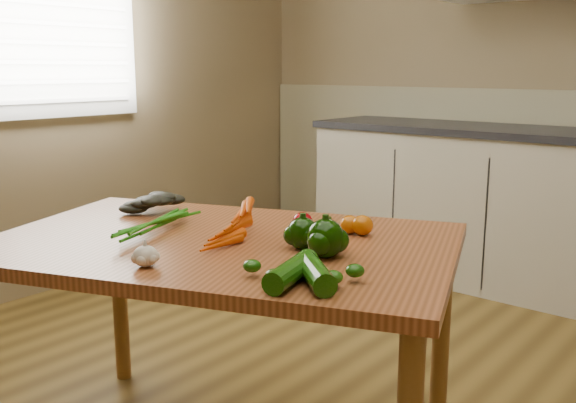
{
  "coord_description": "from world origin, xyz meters",
  "views": [
    {
      "loc": [
        1.21,
        -1.32,
        1.22
      ],
      "look_at": [
        -0.06,
        0.22,
        0.8
      ],
      "focal_mm": 40.0,
      "sensor_mm": 36.0,
      "label": 1
    }
  ],
  "objects_px": {
    "pepper_b": "(328,235)",
    "tomato_a": "(303,222)",
    "leafy_greens": "(151,199)",
    "zucchini_b": "(292,271)",
    "table": "(222,265)",
    "pepper_c": "(325,238)",
    "tomato_b": "(350,224)",
    "tomato_c": "(362,225)",
    "garlic_bulb": "(146,256)",
    "pepper_a": "(303,233)",
    "carrot_bunch": "(209,226)",
    "zucchini_a": "(315,273)"
  },
  "relations": [
    {
      "from": "pepper_c",
      "to": "tomato_b",
      "type": "height_order",
      "value": "pepper_c"
    },
    {
      "from": "table",
      "to": "carrot_bunch",
      "type": "distance_m",
      "value": 0.12
    },
    {
      "from": "carrot_bunch",
      "to": "pepper_c",
      "type": "bearing_deg",
      "value": -13.33
    },
    {
      "from": "table",
      "to": "pepper_c",
      "type": "relative_size",
      "value": 15.3
    },
    {
      "from": "tomato_c",
      "to": "garlic_bulb",
      "type": "bearing_deg",
      "value": -112.44
    },
    {
      "from": "pepper_c",
      "to": "tomato_c",
      "type": "xyz_separation_m",
      "value": [
        -0.05,
        0.26,
        -0.02
      ]
    },
    {
      "from": "leafy_greens",
      "to": "tomato_b",
      "type": "xyz_separation_m",
      "value": [
        0.7,
        0.2,
        -0.02
      ]
    },
    {
      "from": "pepper_b",
      "to": "tomato_a",
      "type": "bearing_deg",
      "value": 147.48
    },
    {
      "from": "carrot_bunch",
      "to": "pepper_a",
      "type": "bearing_deg",
      "value": -6.26
    },
    {
      "from": "pepper_a",
      "to": "tomato_a",
      "type": "xyz_separation_m",
      "value": [
        -0.13,
        0.16,
        -0.01
      ]
    },
    {
      "from": "tomato_b",
      "to": "garlic_bulb",
      "type": "bearing_deg",
      "value": -109.47
    },
    {
      "from": "garlic_bulb",
      "to": "pepper_a",
      "type": "height_order",
      "value": "pepper_a"
    },
    {
      "from": "zucchini_a",
      "to": "pepper_b",
      "type": "bearing_deg",
      "value": 120.41
    },
    {
      "from": "pepper_b",
      "to": "carrot_bunch",
      "type": "bearing_deg",
      "value": -161.36
    },
    {
      "from": "pepper_a",
      "to": "tomato_a",
      "type": "distance_m",
      "value": 0.2
    },
    {
      "from": "pepper_c",
      "to": "tomato_b",
      "type": "distance_m",
      "value": 0.27
    },
    {
      "from": "carrot_bunch",
      "to": "pepper_b",
      "type": "distance_m",
      "value": 0.37
    },
    {
      "from": "table",
      "to": "zucchini_b",
      "type": "height_order",
      "value": "zucchini_b"
    },
    {
      "from": "pepper_a",
      "to": "tomato_c",
      "type": "relative_size",
      "value": 1.32
    },
    {
      "from": "zucchini_a",
      "to": "leafy_greens",
      "type": "bearing_deg",
      "value": 164.72
    },
    {
      "from": "table",
      "to": "pepper_c",
      "type": "bearing_deg",
      "value": -13.1
    },
    {
      "from": "tomato_c",
      "to": "zucchini_b",
      "type": "bearing_deg",
      "value": -76.63
    },
    {
      "from": "pepper_c",
      "to": "zucchini_a",
      "type": "height_order",
      "value": "pepper_c"
    },
    {
      "from": "pepper_c",
      "to": "tomato_c",
      "type": "bearing_deg",
      "value": 101.03
    },
    {
      "from": "pepper_b",
      "to": "tomato_c",
      "type": "bearing_deg",
      "value": 93.01
    },
    {
      "from": "pepper_a",
      "to": "pepper_c",
      "type": "relative_size",
      "value": 0.86
    },
    {
      "from": "pepper_c",
      "to": "zucchini_b",
      "type": "relative_size",
      "value": 0.49
    },
    {
      "from": "leafy_greens",
      "to": "zucchini_a",
      "type": "distance_m",
      "value": 0.94
    },
    {
      "from": "leafy_greens",
      "to": "tomato_b",
      "type": "relative_size",
      "value": 3.13
    },
    {
      "from": "table",
      "to": "carrot_bunch",
      "type": "height_order",
      "value": "carrot_bunch"
    },
    {
      "from": "leafy_greens",
      "to": "zucchini_a",
      "type": "height_order",
      "value": "leafy_greens"
    },
    {
      "from": "carrot_bunch",
      "to": "leafy_greens",
      "type": "relative_size",
      "value": 1.3
    },
    {
      "from": "pepper_a",
      "to": "tomato_b",
      "type": "xyz_separation_m",
      "value": [
        0.01,
        0.22,
        -0.02
      ]
    },
    {
      "from": "tomato_b",
      "to": "zucchini_b",
      "type": "relative_size",
      "value": 0.3
    },
    {
      "from": "pepper_c",
      "to": "zucchini_a",
      "type": "distance_m",
      "value": 0.23
    },
    {
      "from": "tomato_c",
      "to": "table",
      "type": "bearing_deg",
      "value": -134.37
    },
    {
      "from": "tomato_b",
      "to": "tomato_c",
      "type": "height_order",
      "value": "tomato_c"
    },
    {
      "from": "pepper_b",
      "to": "tomato_a",
      "type": "xyz_separation_m",
      "value": [
        -0.18,
        0.12,
        -0.01
      ]
    },
    {
      "from": "tomato_a",
      "to": "tomato_c",
      "type": "xyz_separation_m",
      "value": [
        0.17,
        0.07,
        0.0
      ]
    },
    {
      "from": "pepper_c",
      "to": "tomato_a",
      "type": "height_order",
      "value": "pepper_c"
    },
    {
      "from": "leafy_greens",
      "to": "zucchini_b",
      "type": "height_order",
      "value": "leafy_greens"
    },
    {
      "from": "table",
      "to": "pepper_a",
      "type": "distance_m",
      "value": 0.29
    },
    {
      "from": "carrot_bunch",
      "to": "zucchini_b",
      "type": "bearing_deg",
      "value": -41.04
    },
    {
      "from": "carrot_bunch",
      "to": "pepper_b",
      "type": "xyz_separation_m",
      "value": [
        0.35,
        0.12,
        0.01
      ]
    },
    {
      "from": "garlic_bulb",
      "to": "pepper_b",
      "type": "bearing_deg",
      "value": 58.23
    },
    {
      "from": "table",
      "to": "leafy_greens",
      "type": "height_order",
      "value": "leafy_greens"
    },
    {
      "from": "pepper_c",
      "to": "tomato_a",
      "type": "relative_size",
      "value": 1.61
    },
    {
      "from": "leafy_greens",
      "to": "pepper_a",
      "type": "relative_size",
      "value": 2.19
    },
    {
      "from": "garlic_bulb",
      "to": "tomato_b",
      "type": "relative_size",
      "value": 1.05
    },
    {
      "from": "leafy_greens",
      "to": "tomato_a",
      "type": "bearing_deg",
      "value": 13.07
    }
  ]
}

